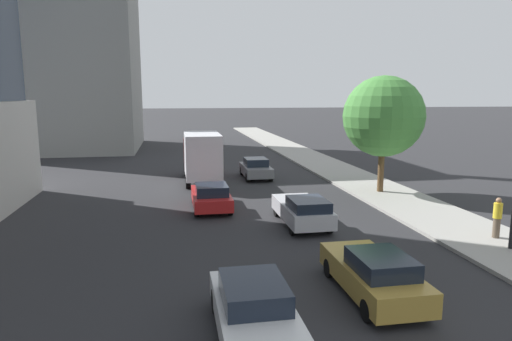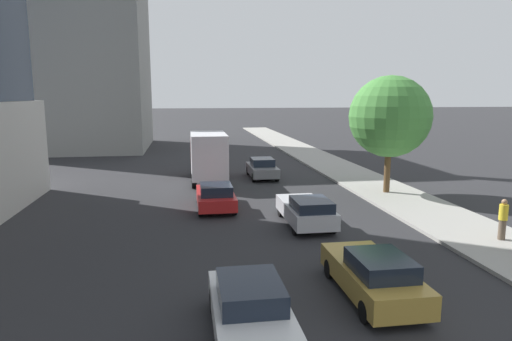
{
  "view_description": "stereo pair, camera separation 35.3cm",
  "coord_description": "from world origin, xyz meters",
  "px_view_note": "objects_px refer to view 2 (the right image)",
  "views": [
    {
      "loc": [
        -3.49,
        1.41,
        5.91
      ],
      "look_at": [
        -1.01,
        15.04,
        3.57
      ],
      "focal_mm": 31.7,
      "sensor_mm": 36.0,
      "label": 1
    },
    {
      "loc": [
        -3.14,
        1.35,
        5.91
      ],
      "look_at": [
        -1.01,
        15.04,
        3.57
      ],
      "focal_mm": 31.7,
      "sensor_mm": 36.0,
      "label": 2
    }
  ],
  "objects_px": {
    "car_gray": "(262,168)",
    "pedestrian_yellow_shirt": "(503,219)",
    "street_tree": "(390,117)",
    "car_red": "(216,196)",
    "box_truck": "(208,155)",
    "car_gold": "(374,275)",
    "car_white": "(251,310)",
    "construction_building": "(76,32)",
    "car_silver": "(306,210)"
  },
  "relations": [
    {
      "from": "car_red",
      "to": "car_gold",
      "type": "distance_m",
      "value": 11.81
    },
    {
      "from": "car_gold",
      "to": "car_gray",
      "type": "relative_size",
      "value": 1.1
    },
    {
      "from": "car_gold",
      "to": "box_truck",
      "type": "xyz_separation_m",
      "value": [
        -3.87,
        18.64,
        1.16
      ]
    },
    {
      "from": "car_red",
      "to": "pedestrian_yellow_shirt",
      "type": "xyz_separation_m",
      "value": [
        10.98,
        -7.25,
        0.31
      ]
    },
    {
      "from": "street_tree",
      "to": "car_gold",
      "type": "height_order",
      "value": "street_tree"
    },
    {
      "from": "box_truck",
      "to": "street_tree",
      "type": "bearing_deg",
      "value": -28.39
    },
    {
      "from": "car_silver",
      "to": "pedestrian_yellow_shirt",
      "type": "xyz_separation_m",
      "value": [
        7.11,
        -3.59,
        0.28
      ]
    },
    {
      "from": "construction_building",
      "to": "car_gray",
      "type": "distance_m",
      "value": 29.24
    },
    {
      "from": "car_white",
      "to": "pedestrian_yellow_shirt",
      "type": "distance_m",
      "value": 12.3
    },
    {
      "from": "car_gold",
      "to": "car_silver",
      "type": "bearing_deg",
      "value": 90.0
    },
    {
      "from": "car_red",
      "to": "car_white",
      "type": "relative_size",
      "value": 0.96
    },
    {
      "from": "car_white",
      "to": "car_red",
      "type": "bearing_deg",
      "value": 90.0
    },
    {
      "from": "car_gold",
      "to": "car_red",
      "type": "bearing_deg",
      "value": 109.13
    },
    {
      "from": "car_white",
      "to": "box_truck",
      "type": "bearing_deg",
      "value": 90.0
    },
    {
      "from": "car_gray",
      "to": "car_red",
      "type": "bearing_deg",
      "value": -114.93
    },
    {
      "from": "car_gold",
      "to": "box_truck",
      "type": "height_order",
      "value": "box_truck"
    },
    {
      "from": "car_red",
      "to": "car_gold",
      "type": "relative_size",
      "value": 0.95
    },
    {
      "from": "car_white",
      "to": "car_gold",
      "type": "distance_m",
      "value": 4.2
    },
    {
      "from": "street_tree",
      "to": "pedestrian_yellow_shirt",
      "type": "height_order",
      "value": "street_tree"
    },
    {
      "from": "construction_building",
      "to": "car_gray",
      "type": "relative_size",
      "value": 7.95
    },
    {
      "from": "street_tree",
      "to": "car_red",
      "type": "height_order",
      "value": "street_tree"
    },
    {
      "from": "construction_building",
      "to": "street_tree",
      "type": "relative_size",
      "value": 4.64
    },
    {
      "from": "construction_building",
      "to": "pedestrian_yellow_shirt",
      "type": "relative_size",
      "value": 19.13
    },
    {
      "from": "street_tree",
      "to": "box_truck",
      "type": "relative_size",
      "value": 1.04
    },
    {
      "from": "street_tree",
      "to": "car_silver",
      "type": "relative_size",
      "value": 1.54
    },
    {
      "from": "car_gold",
      "to": "construction_building",
      "type": "bearing_deg",
      "value": 112.31
    },
    {
      "from": "car_red",
      "to": "box_truck",
      "type": "height_order",
      "value": "box_truck"
    },
    {
      "from": "car_white",
      "to": "street_tree",
      "type": "bearing_deg",
      "value": 54.98
    },
    {
      "from": "street_tree",
      "to": "car_red",
      "type": "relative_size",
      "value": 1.63
    },
    {
      "from": "car_gold",
      "to": "pedestrian_yellow_shirt",
      "type": "relative_size",
      "value": 2.66
    },
    {
      "from": "construction_building",
      "to": "box_truck",
      "type": "xyz_separation_m",
      "value": [
        12.75,
        -21.85,
        -10.57
      ]
    },
    {
      "from": "box_truck",
      "to": "pedestrian_yellow_shirt",
      "type": "distance_m",
      "value": 18.4
    },
    {
      "from": "street_tree",
      "to": "car_white",
      "type": "bearing_deg",
      "value": -125.02
    },
    {
      "from": "construction_building",
      "to": "car_silver",
      "type": "bearing_deg",
      "value": -63.28
    },
    {
      "from": "car_red",
      "to": "car_silver",
      "type": "height_order",
      "value": "car_silver"
    },
    {
      "from": "car_white",
      "to": "car_silver",
      "type": "relative_size",
      "value": 0.99
    },
    {
      "from": "construction_building",
      "to": "box_truck",
      "type": "relative_size",
      "value": 4.81
    },
    {
      "from": "car_red",
      "to": "box_truck",
      "type": "relative_size",
      "value": 0.63
    },
    {
      "from": "car_red",
      "to": "pedestrian_yellow_shirt",
      "type": "distance_m",
      "value": 13.16
    },
    {
      "from": "car_gray",
      "to": "pedestrian_yellow_shirt",
      "type": "relative_size",
      "value": 2.41
    },
    {
      "from": "street_tree",
      "to": "box_truck",
      "type": "bearing_deg",
      "value": 151.61
    },
    {
      "from": "construction_building",
      "to": "car_gold",
      "type": "bearing_deg",
      "value": -67.69
    },
    {
      "from": "car_red",
      "to": "car_gray",
      "type": "height_order",
      "value": "car_gray"
    },
    {
      "from": "box_truck",
      "to": "car_gray",
      "type": "bearing_deg",
      "value": 12.2
    },
    {
      "from": "construction_building",
      "to": "car_gray",
      "type": "bearing_deg",
      "value": -51.67
    },
    {
      "from": "car_white",
      "to": "pedestrian_yellow_shirt",
      "type": "xyz_separation_m",
      "value": [
        10.98,
        5.54,
        0.28
      ]
    },
    {
      "from": "car_white",
      "to": "car_gray",
      "type": "relative_size",
      "value": 1.1
    },
    {
      "from": "car_gray",
      "to": "box_truck",
      "type": "xyz_separation_m",
      "value": [
        -3.87,
        -0.84,
        1.15
      ]
    },
    {
      "from": "car_red",
      "to": "box_truck",
      "type": "distance_m",
      "value": 7.58
    },
    {
      "from": "car_white",
      "to": "box_truck",
      "type": "xyz_separation_m",
      "value": [
        -0.0,
        20.29,
        1.14
      ]
    }
  ]
}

